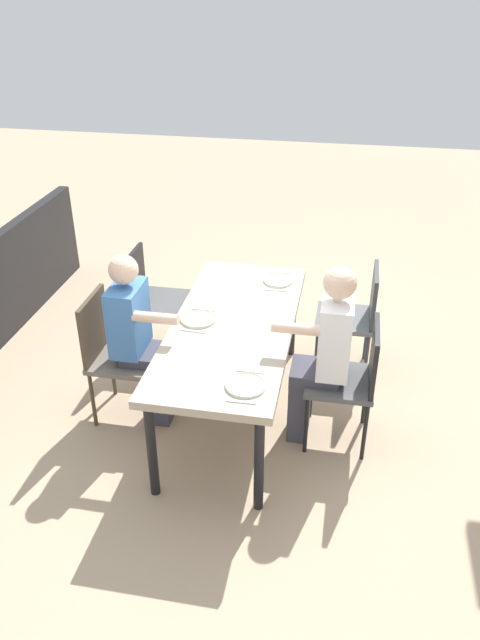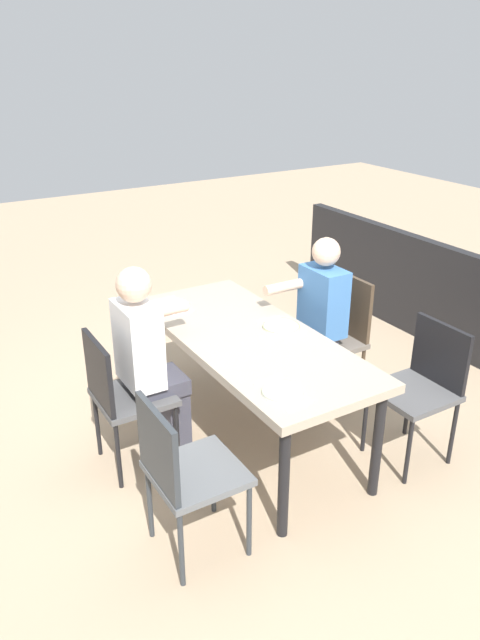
% 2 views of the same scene
% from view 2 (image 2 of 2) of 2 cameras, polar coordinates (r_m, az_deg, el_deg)
% --- Properties ---
extents(ground_plane, '(16.00, 16.00, 0.00)m').
position_cam_2_polar(ground_plane, '(4.18, 0.84, -10.86)').
color(ground_plane, tan).
extents(dining_table, '(1.90, 0.81, 0.75)m').
position_cam_2_polar(dining_table, '(3.83, 0.90, -2.41)').
color(dining_table, tan).
rests_on(dining_table, ground).
extents(chair_west_north, '(0.44, 0.44, 0.90)m').
position_cam_2_polar(chair_west_north, '(3.05, -5.45, -13.76)').
color(chair_west_north, '#5B5E61').
rests_on(chair_west_north, ground).
extents(chair_west_south, '(0.44, 0.44, 0.89)m').
position_cam_2_polar(chair_west_south, '(3.90, 16.88, -5.61)').
color(chair_west_south, '#4F4F50').
rests_on(chair_west_south, ground).
extents(chair_mid_north, '(0.44, 0.44, 0.90)m').
position_cam_2_polar(chair_mid_north, '(3.71, -11.18, -6.66)').
color(chair_mid_north, '#4F4F50').
rests_on(chair_mid_north, ground).
extents(chair_mid_south, '(0.44, 0.44, 0.93)m').
position_cam_2_polar(chair_mid_south, '(4.43, 9.09, -0.99)').
color(chair_mid_south, '#6A6158').
rests_on(chair_mid_south, ground).
extents(diner_woman_green, '(0.35, 0.49, 1.29)m').
position_cam_2_polar(diner_woman_green, '(3.69, -8.54, -3.71)').
color(diner_woman_green, '#3F3F4C').
rests_on(diner_woman_green, ground).
extents(diner_man_white, '(0.35, 0.49, 1.25)m').
position_cam_2_polar(diner_man_white, '(4.26, 7.02, 0.01)').
color(diner_man_white, '#3F3F4C').
rests_on(diner_man_white, ground).
extents(patio_railing, '(4.30, 0.10, 0.90)m').
position_cam_2_polar(patio_railing, '(5.30, 21.27, 0.83)').
color(patio_railing, black).
rests_on(patio_railing, ground).
extents(plate_0, '(0.22, 0.22, 0.02)m').
position_cam_2_polar(plate_0, '(3.19, 4.06, -6.77)').
color(plate_0, white).
rests_on(plate_0, dining_table).
extents(fork_0, '(0.03, 0.17, 0.01)m').
position_cam_2_polar(fork_0, '(3.09, 5.65, -8.07)').
color(fork_0, silver).
rests_on(fork_0, dining_table).
extents(spoon_0, '(0.03, 0.17, 0.01)m').
position_cam_2_polar(spoon_0, '(3.30, 2.57, -5.71)').
color(spoon_0, silver).
rests_on(spoon_0, dining_table).
extents(plate_1, '(0.24, 0.24, 0.02)m').
position_cam_2_polar(plate_1, '(3.92, 3.90, -0.59)').
color(plate_1, silver).
rests_on(plate_1, dining_table).
extents(fork_1, '(0.02, 0.17, 0.01)m').
position_cam_2_polar(fork_1, '(3.81, 5.17, -1.48)').
color(fork_1, silver).
rests_on(fork_1, dining_table).
extents(spoon_1, '(0.03, 0.17, 0.01)m').
position_cam_2_polar(spoon_1, '(4.03, 2.70, 0.10)').
color(spoon_1, silver).
rests_on(spoon_1, dining_table).
extents(plate_2, '(0.24, 0.24, 0.02)m').
position_cam_2_polar(plate_2, '(4.26, -6.39, 1.44)').
color(plate_2, white).
rests_on(plate_2, dining_table).
extents(fork_2, '(0.02, 0.17, 0.01)m').
position_cam_2_polar(fork_2, '(4.14, -5.51, 0.68)').
color(fork_2, silver).
rests_on(fork_2, dining_table).
extents(spoon_2, '(0.02, 0.17, 0.01)m').
position_cam_2_polar(spoon_2, '(4.39, -7.21, 2.01)').
color(spoon_2, silver).
rests_on(spoon_2, dining_table).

